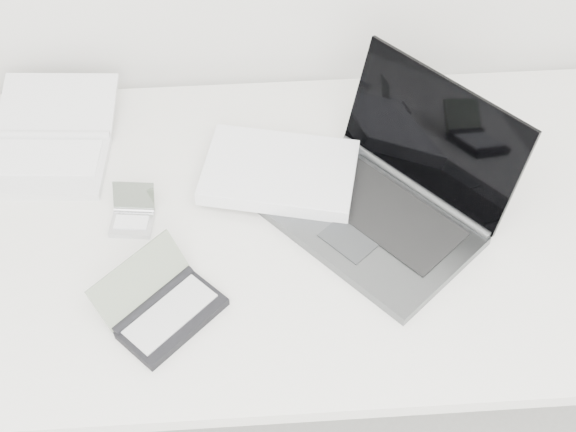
{
  "coord_description": "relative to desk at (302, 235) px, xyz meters",
  "views": [
    {
      "loc": [
        -0.09,
        0.58,
        1.9
      ],
      "look_at": [
        -0.03,
        1.51,
        0.79
      ],
      "focal_mm": 50.0,
      "sensor_mm": 36.0,
      "label": 1
    }
  ],
  "objects": [
    {
      "name": "desk",
      "position": [
        0.0,
        0.0,
        0.0
      ],
      "size": [
        1.6,
        0.8,
        0.73
      ],
      "color": "white",
      "rests_on": "ground"
    },
    {
      "name": "netbook_open_white",
      "position": [
        -0.5,
        0.21,
        0.06
      ],
      "size": [
        0.26,
        0.33,
        0.06
      ],
      "rotation": [
        0.0,
        0.0,
        -0.07
      ],
      "color": "white",
      "rests_on": "desk"
    },
    {
      "name": "pda_silver",
      "position": [
        -0.32,
        0.02,
        0.06
      ],
      "size": [
        0.09,
        0.1,
        0.06
      ],
      "rotation": [
        0.0,
        0.0,
        -0.12
      ],
      "color": "silver",
      "rests_on": "desk"
    },
    {
      "name": "palmtop_charcoal",
      "position": [
        -0.25,
        -0.2,
        0.07
      ],
      "size": [
        0.24,
        0.24,
        0.09
      ],
      "rotation": [
        0.0,
        0.0,
        0.77
      ],
      "color": "black",
      "rests_on": "desk"
    },
    {
      "name": "laptop_large",
      "position": [
        0.09,
        0.04,
        0.09
      ],
      "size": [
        0.6,
        0.49,
        0.24
      ],
      "rotation": [
        0.0,
        0.0,
        -0.85
      ],
      "color": "#525456",
      "rests_on": "desk"
    }
  ]
}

